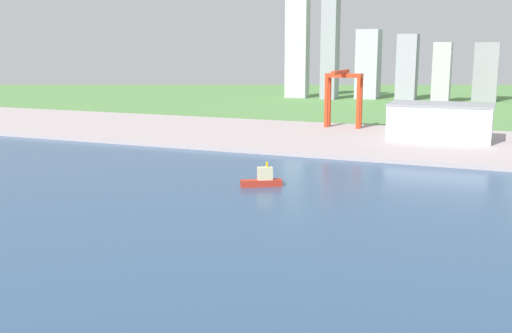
% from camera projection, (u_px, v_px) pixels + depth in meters
% --- Properties ---
extents(ground_plane, '(2400.00, 2400.00, 0.00)m').
position_uv_depth(ground_plane, '(341.00, 226.00, 207.85)').
color(ground_plane, '#558746').
extents(water_bay, '(840.00, 360.00, 0.15)m').
position_uv_depth(water_bay, '(281.00, 289.00, 153.40)').
color(water_bay, '#2D4C70').
rests_on(water_bay, ground).
extents(industrial_pier, '(840.00, 140.00, 2.50)m').
position_uv_depth(industrial_pier, '(417.00, 143.00, 379.99)').
color(industrial_pier, '#AA9C9D').
rests_on(industrial_pier, ground).
extents(tugboat_small, '(17.63, 12.90, 10.95)m').
position_uv_depth(tugboat_small, '(263.00, 179.00, 265.73)').
color(tugboat_small, '#B22D1E').
rests_on(tugboat_small, water_bay).
extents(port_crane_red, '(26.04, 41.65, 41.90)m').
position_uv_depth(port_crane_red, '(343.00, 86.00, 438.07)').
color(port_crane_red, red).
rests_on(port_crane_red, industrial_pier).
extents(warehouse_main, '(63.59, 37.39, 22.89)m').
position_uv_depth(warehouse_main, '(440.00, 121.00, 385.23)').
color(warehouse_main, silver).
rests_on(warehouse_main, industrial_pier).
extents(distant_skyline, '(412.70, 66.51, 140.61)m').
position_uv_depth(distant_skyline, '(473.00, 57.00, 668.34)').
color(distant_skyline, '#BABFBC').
rests_on(distant_skyline, ground).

